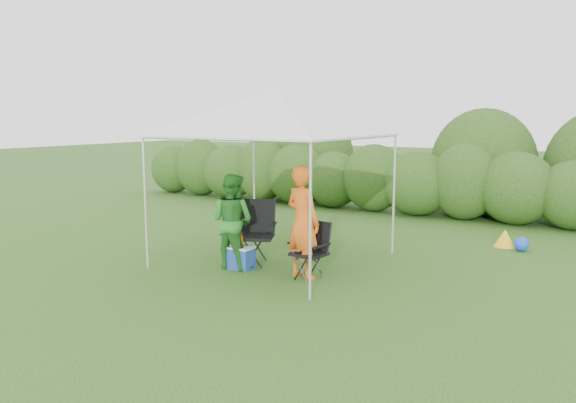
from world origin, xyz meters
The scene contains 10 objects.
ground centered at (0.00, 0.00, 0.00)m, with size 70.00×70.00×0.00m, color #355F1E.
hedge centered at (0.10, 6.00, 0.83)m, with size 16.44×1.53×1.80m.
canopy centered at (0.00, 0.50, 2.46)m, with size 3.10×3.10×2.83m.
chair_right centered at (1.01, -0.06, 0.48)m, with size 0.58×0.54×0.86m.
chair_left centered at (-0.20, 0.20, 0.60)m, with size 0.80×0.78×1.05m.
man centered at (0.89, -0.14, 0.86)m, with size 0.63×0.41×1.71m, color orange.
woman centered at (-0.35, -0.25, 0.76)m, with size 0.74×0.58×1.53m, color #2A7827.
cooler centered at (-0.21, -0.24, 0.18)m, with size 0.44×0.32×0.37m.
bottle centered at (-0.15, -0.28, 0.48)m, with size 0.06×0.06×0.23m, color #592D0C.
lawn_toy centered at (3.19, 3.54, 0.16)m, with size 0.66×0.55×0.33m.
Camera 1 is at (5.03, -7.29, 2.44)m, focal length 35.00 mm.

